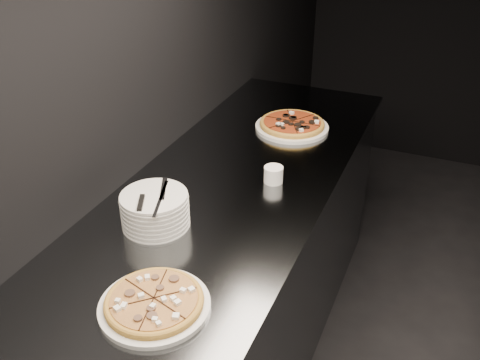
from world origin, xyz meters
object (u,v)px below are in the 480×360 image
at_px(pizza_mushroom, 154,302).
at_px(pizza_tomato, 292,125).
at_px(counter, 221,292).
at_px(cutlery, 153,197).
at_px(ramekin, 273,174).
at_px(plate_stack, 155,210).

bearing_deg(pizza_mushroom, pizza_tomato, 91.10).
relative_size(counter, cutlery, 10.41).
bearing_deg(cutlery, pizza_tomato, 54.32).
bearing_deg(cutlery, ramekin, 34.41).
relative_size(counter, plate_stack, 11.02).
xyz_separation_m(cutlery, ramekin, (0.25, 0.44, -0.09)).
distance_m(pizza_tomato, plate_stack, 0.92).
height_order(plate_stack, cutlery, cutlery).
xyz_separation_m(plate_stack, ramekin, (0.26, 0.42, -0.02)).
distance_m(counter, ramekin, 0.54).
distance_m(pizza_mushroom, cutlery, 0.39).
relative_size(pizza_mushroom, pizza_tomato, 1.01).
bearing_deg(counter, plate_stack, -115.55).
height_order(cutlery, ramekin, cutlery).
height_order(pizza_tomato, plate_stack, plate_stack).
distance_m(pizza_tomato, ramekin, 0.49).
bearing_deg(pizza_tomato, pizza_mushroom, -88.90).
bearing_deg(pizza_tomato, plate_stack, -100.97).
bearing_deg(pizza_mushroom, ramekin, 85.27).
relative_size(pizza_mushroom, ramekin, 4.66).
bearing_deg(counter, ramekin, 50.19).
relative_size(counter, ramekin, 33.84).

